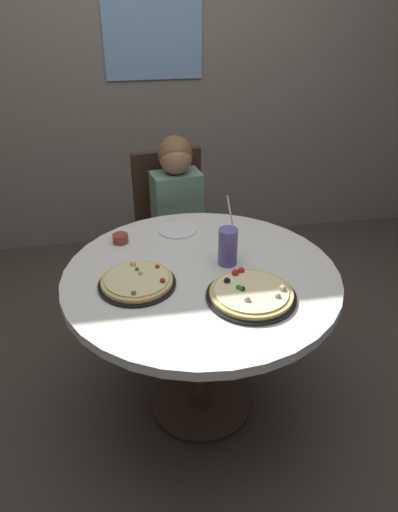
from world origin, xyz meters
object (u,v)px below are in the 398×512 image
chair_wooden (173,225)px  pizza_veggie (251,294)px  plate_small (178,230)px  diner_child (182,246)px  pizza_cheese (137,282)px  dining_table (201,294)px  sauce_bowl (120,238)px  soda_cup (228,246)px

chair_wooden → pizza_veggie: 1.12m
plate_small → chair_wooden: bearing=86.4°
diner_child → pizza_cheese: bearing=-110.2°
pizza_cheese → dining_table: bearing=10.1°
sauce_bowl → dining_table: bearing=-44.9°
chair_wooden → plate_small: chair_wooden is taller
plate_small → diner_child: bearing=79.6°
chair_wooden → sauce_bowl: bearing=-118.0°
chair_wooden → sauce_bowl: size_ratio=13.57×
soda_cup → plate_small: (-0.17, 0.33, -0.08)m
dining_table → chair_wooden: (-0.01, 0.88, -0.11)m
pizza_cheese → sauce_bowl: 0.36m
pizza_veggie → plate_small: (-0.20, 0.58, -0.01)m
pizza_veggie → soda_cup: bearing=97.4°
diner_child → pizza_cheese: size_ratio=3.57×
pizza_cheese → soda_cup: bearing=14.7°
diner_child → sauce_bowl: diner_child is taller
chair_wooden → pizza_veggie: size_ratio=2.79×
pizza_veggie → pizza_cheese: pizza_veggie is taller
dining_table → soda_cup: size_ratio=3.67×
chair_wooden → sauce_bowl: 0.68m
dining_table → sauce_bowl: sauce_bowl is taller
diner_child → sauce_bowl: 0.58m
chair_wooden → soda_cup: size_ratio=3.10×
dining_table → pizza_veggie: size_ratio=3.31×
dining_table → diner_child: 0.71m
diner_child → sauce_bowl: (-0.33, -0.38, 0.29)m
pizza_veggie → plate_small: pizza_veggie is taller
chair_wooden → diner_child: bearing=-81.7°
sauce_bowl → plate_small: size_ratio=0.39×
diner_child → pizza_cheese: diner_child is taller
diner_child → plate_small: size_ratio=6.01×
sauce_bowl → pizza_veggie: bearing=-47.7°
sauce_bowl → plate_small: sauce_bowl is taller
dining_table → sauce_bowl: size_ratio=16.09×
soda_cup → plate_small: soda_cup is taller
diner_child → chair_wooden: bearing=98.3°
chair_wooden → sauce_bowl: (-0.30, -0.56, 0.24)m
soda_cup → plate_small: 0.38m
diner_child → plate_small: 0.42m
dining_table → diner_child: size_ratio=1.04×
diner_child → pizza_veggie: diner_child is taller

